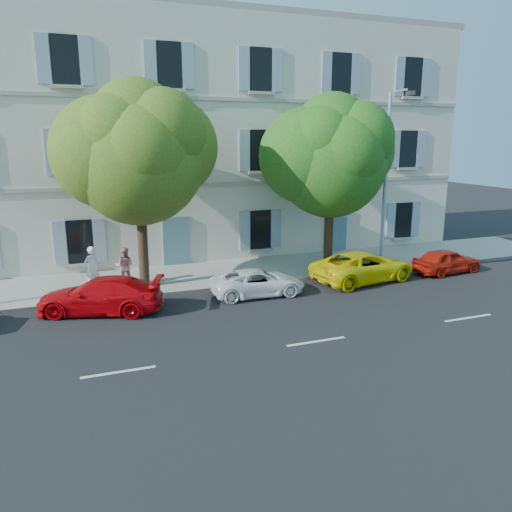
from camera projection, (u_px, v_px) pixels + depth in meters
name	position (u px, v px, depth m)	size (l,w,h in m)	color
ground	(269.00, 303.00, 19.23)	(90.00, 90.00, 0.00)	black
sidewalk	(233.00, 273.00, 23.27)	(36.00, 4.50, 0.15)	#A09E96
kerb	(249.00, 285.00, 21.29)	(36.00, 0.16, 0.16)	#9E998E
building	(200.00, 142.00, 27.14)	(28.00, 7.00, 12.00)	beige
car_red_coupe	(100.00, 295.00, 18.05)	(1.81, 4.46, 1.29)	#C6050C
car_white_coupe	(258.00, 282.00, 20.10)	(1.76, 3.81, 1.06)	white
car_yellow_supercar	(363.00, 266.00, 22.04)	(2.22, 4.81, 1.34)	yellow
car_red_hatchback	(447.00, 261.00, 23.38)	(1.37, 3.42, 1.16)	#B0190A
tree_left	(138.00, 160.00, 19.69)	(5.22, 5.22, 8.09)	#3A2819
tree_right	(331.00, 162.00, 22.53)	(5.03, 5.03, 7.76)	#3A2819
street_lamp	(388.00, 171.00, 22.90)	(0.45, 1.74, 8.08)	#7293BF
pedestrian_a	(92.00, 269.00, 20.14)	(0.66, 0.44, 1.82)	white
pedestrian_b	(125.00, 266.00, 21.01)	(0.78, 0.60, 1.60)	#D58889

